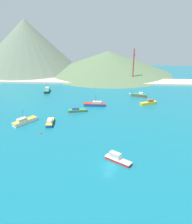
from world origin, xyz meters
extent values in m
cube|color=#146B7F|center=(0.00, 30.00, -0.25)|extent=(260.00, 280.00, 0.50)
cube|color=brown|center=(15.51, 64.30, 0.63)|extent=(8.04, 4.18, 1.26)
cube|color=#238C5B|center=(15.51, 64.30, 1.36)|extent=(8.20, 4.26, 0.20)
cube|color=silver|center=(16.44, 64.03, 1.90)|extent=(2.37, 2.08, 0.89)
cylinder|color=#4C3823|center=(12.16, 65.26, 2.14)|extent=(0.72, 0.31, 1.69)
cube|color=silver|center=(-32.36, 26.10, 0.61)|extent=(7.60, 9.34, 1.23)
cube|color=gold|center=(-32.36, 26.10, 1.33)|extent=(7.75, 9.53, 0.20)
cube|color=beige|center=(-33.05, 25.11, 1.94)|extent=(3.64, 4.06, 1.03)
cylinder|color=#4C3823|center=(-32.63, 25.71, 3.94)|extent=(0.11, 0.11, 2.96)
cube|color=gold|center=(18.45, 51.47, 0.55)|extent=(8.47, 5.58, 1.10)
cube|color=gold|center=(18.45, 51.47, 1.20)|extent=(8.64, 5.69, 0.20)
cube|color=brown|center=(19.39, 51.93, 1.85)|extent=(3.23, 2.66, 1.10)
cylinder|color=#4C3823|center=(15.06, 49.81, 1.88)|extent=(0.63, 0.39, 1.49)
cube|color=red|center=(2.56, 2.27, 0.36)|extent=(7.43, 5.82, 0.73)
cube|color=white|center=(2.56, 2.27, 0.83)|extent=(7.58, 5.94, 0.20)
cube|color=beige|center=(1.76, 2.80, 1.72)|extent=(3.50, 3.00, 1.60)
cube|color=#14478C|center=(-7.09, 48.03, 0.55)|extent=(9.79, 3.17, 1.10)
cube|color=red|center=(-7.09, 48.03, 1.20)|extent=(9.99, 3.23, 0.20)
cube|color=#B2ADA3|center=(-5.87, 48.01, 1.74)|extent=(4.23, 2.33, 0.87)
cylinder|color=#4C3823|center=(-11.48, 48.09, 1.88)|extent=(0.64, 0.13, 1.49)
cylinder|color=#4C3823|center=(-6.72, 48.02, 3.83)|extent=(0.12, 0.12, 3.33)
cube|color=#14478C|center=(-22.44, 25.92, 0.52)|extent=(3.10, 7.64, 1.04)
cube|color=gold|center=(-22.44, 25.92, 1.14)|extent=(3.17, 7.80, 0.20)
cube|color=silver|center=(-22.34, 25.00, 1.76)|extent=(2.05, 3.28, 1.04)
cube|color=brown|center=(-14.02, 40.15, 0.39)|extent=(8.36, 4.55, 0.79)
cube|color=#238C5B|center=(-14.02, 40.15, 0.89)|extent=(8.53, 4.64, 0.20)
cube|color=#28568C|center=(-14.99, 39.95, 1.52)|extent=(3.11, 2.76, 1.06)
cylinder|color=#4C3823|center=(-10.53, 40.87, 1.34)|extent=(0.50, 0.22, 1.08)
cube|color=#232328|center=(-35.73, 69.79, 0.59)|extent=(3.42, 7.56, 1.18)
cube|color=#238C5B|center=(-35.73, 69.79, 1.28)|extent=(3.49, 7.72, 0.20)
cube|color=beige|center=(-35.84, 70.70, 2.01)|extent=(2.19, 2.59, 1.25)
cylinder|color=#4C3823|center=(-35.34, 66.53, 2.01)|extent=(0.20, 0.69, 1.60)
cylinder|color=#4C3823|center=(-35.79, 70.23, 4.20)|extent=(0.10, 0.10, 3.12)
sphere|color=silver|center=(11.12, 68.93, 0.14)|extent=(0.80, 0.80, 0.80)
sphere|color=red|center=(-23.58, 17.85, 0.12)|extent=(0.66, 0.66, 0.66)
cube|color=beige|center=(0.00, 96.38, 0.60)|extent=(247.00, 14.66, 1.20)
cone|color=#60705B|center=(-69.21, 133.91, 20.63)|extent=(87.35, 87.35, 41.26)
cone|color=#56704C|center=(-1.68, 129.91, 8.72)|extent=(100.75, 100.75, 17.44)
cylinder|color=#B7332D|center=(14.91, 95.73, 11.05)|extent=(0.78, 0.78, 22.10)
cylinder|color=#B7332D|center=(14.91, 95.73, 18.12)|extent=(2.21, 0.39, 0.39)
cylinder|color=#B7332D|center=(14.91, 95.73, 13.70)|extent=(0.39, 1.77, 0.39)
camera|label=1|loc=(-0.21, -49.01, 34.25)|focal=35.12mm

